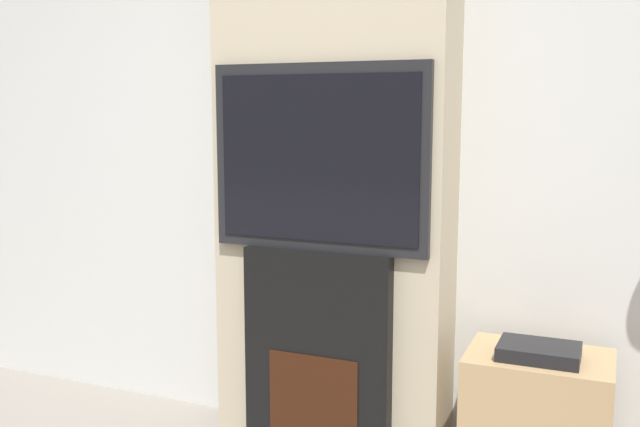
% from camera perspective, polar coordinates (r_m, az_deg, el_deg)
% --- Properties ---
extents(wall_back, '(6.00, 0.06, 2.70)m').
position_cam_1_polar(wall_back, '(3.04, 2.48, 6.83)').
color(wall_back, silver).
rests_on(wall_back, ground_plane).
extents(chimney_breast, '(0.95, 0.30, 2.70)m').
position_cam_1_polar(chimney_breast, '(2.87, 1.19, 6.75)').
color(chimney_breast, '#BCAD8E').
rests_on(chimney_breast, ground_plane).
extents(fireplace, '(0.60, 0.15, 0.89)m').
position_cam_1_polar(fireplace, '(2.90, -0.01, -11.60)').
color(fireplace, black).
rests_on(fireplace, ground_plane).
extents(television, '(0.88, 0.07, 0.72)m').
position_cam_1_polar(television, '(2.73, -0.03, 4.46)').
color(television, black).
rests_on(television, fireplace).
extents(media_stand, '(0.51, 0.36, 0.61)m').
position_cam_1_polar(media_stand, '(2.81, 16.92, -16.01)').
color(media_stand, tan).
rests_on(media_stand, ground_plane).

